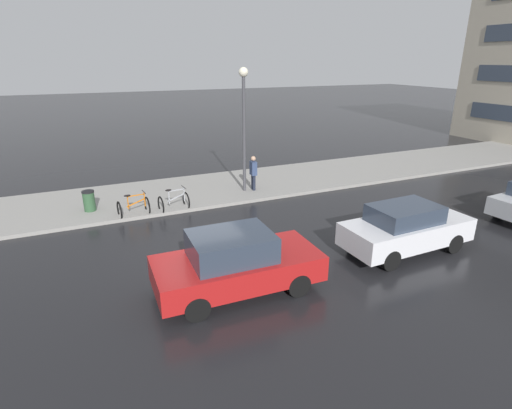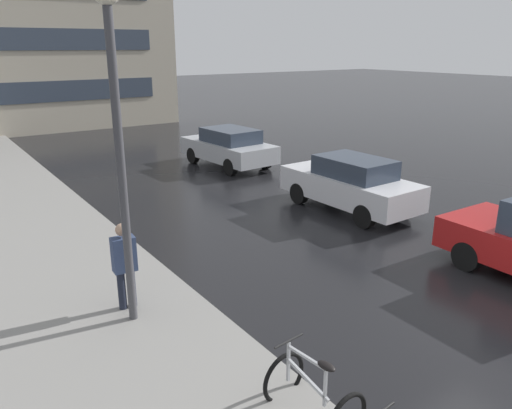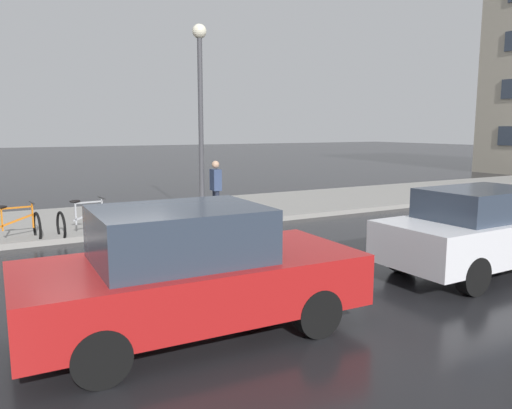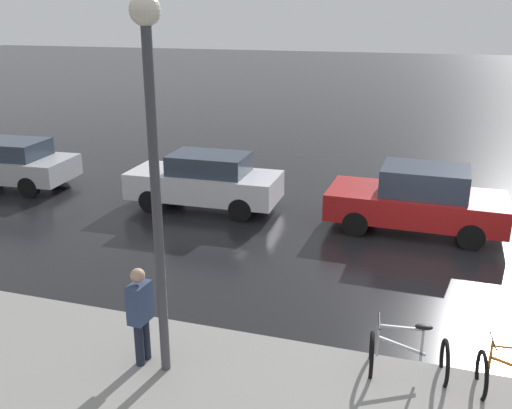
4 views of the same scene
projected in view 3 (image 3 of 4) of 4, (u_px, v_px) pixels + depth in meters
ground_plane at (114, 284)px, 8.63m from camera, size 140.00×140.00×0.00m
sidewalk_kerb at (346, 199)px, 18.60m from camera, size 4.80×60.00×0.14m
bicycle_nearest at (12, 228)px, 11.36m from camera, size 0.85×1.21×0.98m
bicycle_second at (84, 222)px, 12.08m from camera, size 0.85×1.20×0.99m
car_red at (190, 272)px, 6.44m from camera, size 2.03×4.42×1.68m
car_white at (484, 230)px, 9.21m from camera, size 1.81×4.28×1.59m
pedestrian at (216, 186)px, 14.70m from camera, size 0.42×0.27×1.73m
streetlamp at (200, 93)px, 14.15m from camera, size 0.40×0.40×5.55m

